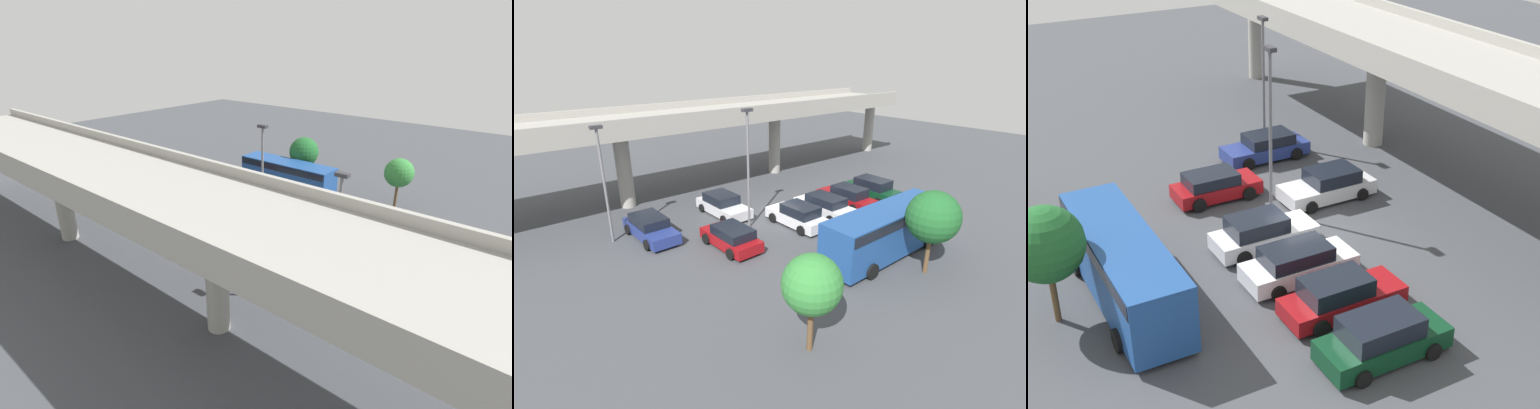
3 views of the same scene
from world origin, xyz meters
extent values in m
plane|color=#424449|center=(0.00, 0.00, 0.00)|extent=(97.14, 97.14, 0.00)
cube|color=#9E9B93|center=(0.00, 9.28, 6.28)|extent=(45.33, 6.80, 0.90)
cube|color=#9E9B93|center=(0.00, 6.03, 7.00)|extent=(45.33, 0.30, 0.55)
cube|color=#9E9B93|center=(0.00, 12.53, 7.00)|extent=(45.33, 0.30, 0.55)
cylinder|color=#9E9B93|center=(-7.56, 9.28, 2.91)|extent=(1.13, 1.13, 5.83)
cylinder|color=#9E9B93|center=(7.56, 9.28, 2.91)|extent=(1.13, 1.13, 5.83)
cylinder|color=#9E9B93|center=(22.67, 9.28, 2.91)|extent=(1.13, 1.13, 5.83)
cube|color=navy|center=(-8.63, 2.66, 0.54)|extent=(1.89, 4.82, 0.70)
cube|color=black|center=(-8.63, 2.89, 1.18)|extent=(1.74, 2.61, 0.59)
cylinder|color=black|center=(-7.66, 1.17, 0.35)|extent=(0.22, 0.69, 0.69)
cylinder|color=black|center=(-9.59, 1.17, 0.35)|extent=(0.22, 0.69, 0.69)
cylinder|color=black|center=(-7.66, 4.16, 0.35)|extent=(0.22, 0.69, 0.69)
cylinder|color=black|center=(-9.59, 4.16, 0.35)|extent=(0.22, 0.69, 0.69)
cube|color=maroon|center=(-5.41, -1.74, 0.52)|extent=(1.87, 4.30, 0.66)
cube|color=black|center=(-5.41, -2.02, 1.14)|extent=(1.72, 2.53, 0.57)
cylinder|color=black|center=(-6.37, -0.40, 0.35)|extent=(0.22, 0.70, 0.70)
cylinder|color=black|center=(-4.46, -0.40, 0.35)|extent=(0.22, 0.70, 0.70)
cylinder|color=black|center=(-6.37, -3.07, 0.35)|extent=(0.22, 0.70, 0.70)
cylinder|color=black|center=(-4.46, -3.07, 0.35)|extent=(0.22, 0.70, 0.70)
cube|color=silver|center=(-2.73, 3.05, 0.52)|extent=(1.95, 4.74, 0.71)
cube|color=black|center=(-2.73, 3.34, 1.21)|extent=(1.80, 2.46, 0.66)
cylinder|color=black|center=(-1.73, 1.58, 0.31)|extent=(0.22, 0.62, 0.62)
cylinder|color=black|center=(-3.73, 1.58, 0.31)|extent=(0.22, 0.62, 0.62)
cylinder|color=black|center=(-1.73, 4.52, 0.31)|extent=(0.22, 0.62, 0.62)
cylinder|color=black|center=(-3.73, 4.52, 0.31)|extent=(0.22, 0.62, 0.62)
cube|color=silver|center=(0.04, -1.88, 0.55)|extent=(1.82, 4.64, 0.71)
cube|color=black|center=(0.04, -2.25, 1.25)|extent=(1.68, 2.46, 0.69)
cylinder|color=black|center=(-0.90, -0.45, 0.34)|extent=(0.22, 0.68, 0.68)
cylinder|color=black|center=(0.97, -0.45, 0.34)|extent=(0.22, 0.68, 0.68)
cylinder|color=black|center=(-0.90, -3.32, 0.34)|extent=(0.22, 0.68, 0.68)
cylinder|color=black|center=(0.97, -3.32, 0.34)|extent=(0.22, 0.68, 0.68)
cube|color=silver|center=(2.94, -1.81, 0.54)|extent=(1.83, 4.72, 0.74)
cube|color=black|center=(2.94, -1.97, 1.22)|extent=(1.68, 2.77, 0.61)
cylinder|color=black|center=(2.00, -0.34, 0.32)|extent=(0.22, 0.63, 0.63)
cylinder|color=black|center=(3.87, -0.34, 0.32)|extent=(0.22, 0.63, 0.63)
cylinder|color=black|center=(2.00, -3.27, 0.32)|extent=(0.22, 0.63, 0.63)
cylinder|color=black|center=(3.87, -3.27, 0.32)|extent=(0.22, 0.63, 0.63)
cube|color=maroon|center=(5.73, -1.52, 0.53)|extent=(1.77, 4.84, 0.68)
cube|color=black|center=(5.73, -1.85, 1.23)|extent=(1.62, 2.55, 0.73)
cylinder|color=black|center=(4.82, -0.02, 0.35)|extent=(0.22, 0.70, 0.70)
cylinder|color=black|center=(6.63, -0.02, 0.35)|extent=(0.22, 0.70, 0.70)
cylinder|color=black|center=(4.82, -3.02, 0.35)|extent=(0.22, 0.70, 0.70)
cylinder|color=black|center=(6.63, -3.02, 0.35)|extent=(0.22, 0.70, 0.70)
cube|color=#0C381E|center=(8.62, -1.76, 0.57)|extent=(1.85, 4.70, 0.79)
cube|color=black|center=(8.62, -1.92, 1.34)|extent=(1.70, 2.70, 0.75)
cylinder|color=black|center=(7.67, -0.30, 0.32)|extent=(0.22, 0.63, 0.63)
cylinder|color=black|center=(9.57, -0.30, 0.32)|extent=(0.22, 0.63, 0.63)
cylinder|color=black|center=(7.67, -3.22, 0.32)|extent=(0.22, 0.63, 0.63)
cylinder|color=black|center=(9.57, -3.22, 0.32)|extent=(0.22, 0.63, 0.63)
cube|color=#1E478C|center=(1.04, -8.44, 1.58)|extent=(9.16, 2.37, 2.68)
cube|color=black|center=(1.04, -8.44, 2.55)|extent=(8.98, 2.42, 0.59)
cylinder|color=black|center=(-1.80, -9.65, 0.44)|extent=(0.89, 0.29, 0.89)
cylinder|color=black|center=(-1.80, -7.23, 0.44)|extent=(0.89, 0.29, 0.89)
cylinder|color=black|center=(3.88, -9.65, 0.44)|extent=(0.89, 0.29, 0.89)
cylinder|color=black|center=(3.88, -7.23, 0.44)|extent=(0.89, 0.29, 0.89)
cylinder|color=slate|center=(-10.77, 3.74, 3.60)|extent=(0.16, 0.16, 7.21)
cube|color=#333338|center=(-10.77, 3.74, 7.31)|extent=(0.70, 0.35, 0.20)
cylinder|color=slate|center=(-2.72, -0.08, 3.94)|extent=(0.16, 0.16, 7.89)
cube|color=#333338|center=(-2.72, -0.08, 7.99)|extent=(0.70, 0.35, 0.20)
cylinder|color=brown|center=(-8.21, -11.36, 1.02)|extent=(0.24, 0.24, 2.03)
sphere|color=#337F38|center=(-8.21, -11.36, 3.06)|extent=(2.42, 2.42, 2.42)
cylinder|color=brown|center=(1.05, -11.10, 1.04)|extent=(0.24, 0.24, 2.08)
sphere|color=#1E5B28|center=(1.05, -11.10, 3.28)|extent=(2.82, 2.82, 2.82)
camera|label=1|loc=(-19.28, 20.43, 13.41)|focal=28.00mm
camera|label=2|loc=(-17.85, -20.38, 11.30)|focal=28.00mm
camera|label=3|loc=(24.13, -14.23, 16.01)|focal=50.00mm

